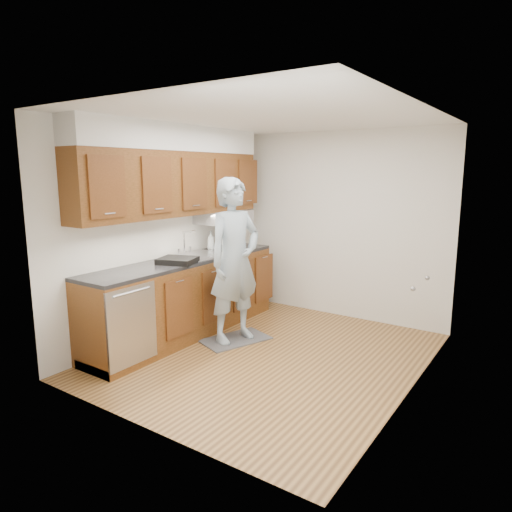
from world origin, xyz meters
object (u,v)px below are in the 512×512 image
at_px(soap_bottle_a, 211,241).
at_px(dish_rack, 178,260).
at_px(soda_can, 232,246).
at_px(soap_bottle_c, 231,243).
at_px(person, 235,250).
at_px(soap_bottle_b, 236,242).
at_px(steel_can, 232,248).

height_order(soap_bottle_a, dish_rack, soap_bottle_a).
height_order(soap_bottle_a, soda_can, soap_bottle_a).
bearing_deg(soap_bottle_a, soap_bottle_c, 40.85).
height_order(person, soap_bottle_b, person).
xyz_separation_m(soap_bottle_a, soda_can, (0.29, 0.09, -0.06)).
xyz_separation_m(person, soap_bottle_c, (-0.56, 0.67, -0.06)).
bearing_deg(soap_bottle_a, dish_rack, -74.61).
relative_size(soap_bottle_b, soda_can, 1.36).
distance_m(person, steel_can, 0.59).
height_order(soap_bottle_c, dish_rack, soap_bottle_c).
distance_m(soap_bottle_b, steel_can, 0.34).
bearing_deg(steel_can, soda_can, 126.12).
height_order(soap_bottle_b, soap_bottle_c, same).
height_order(person, steel_can, person).
relative_size(soap_bottle_b, dish_rack, 0.45).
xyz_separation_m(soap_bottle_a, dish_rack, (0.25, -0.90, -0.10)).
relative_size(soap_bottle_a, soap_bottle_c, 1.41).
relative_size(person, soap_bottle_b, 11.91).
distance_m(soap_bottle_c, dish_rack, 1.07).
bearing_deg(person, soap_bottle_c, 54.79).
xyz_separation_m(soap_bottle_b, dish_rack, (0.01, -1.15, -0.06)).
height_order(person, soap_bottle_c, person).
bearing_deg(soda_can, soap_bottle_b, 107.97).
bearing_deg(soap_bottle_b, person, -54.89).
height_order(soap_bottle_b, dish_rack, soap_bottle_b).
xyz_separation_m(soap_bottle_b, soda_can, (0.05, -0.17, -0.02)).
xyz_separation_m(person, steel_can, (-0.37, 0.45, -0.08)).
relative_size(soap_bottle_a, dish_rack, 0.63).
xyz_separation_m(soda_can, dish_rack, (-0.04, -0.98, -0.03)).
bearing_deg(person, steel_can, 54.62).
relative_size(person, steel_can, 16.00).
bearing_deg(steel_can, person, -50.11).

